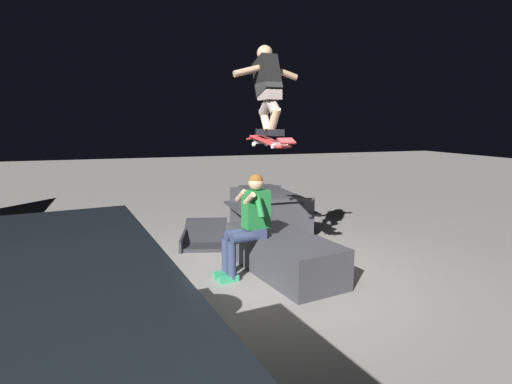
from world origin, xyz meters
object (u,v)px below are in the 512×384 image
Objects in this scene: ledge_box_main at (282,253)px; skater_airborne at (268,86)px; person_sitting_on_ledge at (249,220)px; trash_bin at (141,317)px; skateboard at (269,141)px; kicker_ramp at (205,239)px; picnic_table_back at (269,204)px.

skater_airborne is at bearing 88.50° from ledge_box_main.
person_sitting_on_ledge reaches higher than trash_bin.
skateboard is 2.49m from kicker_ramp.
ledge_box_main is 1.53× the size of kicker_ramp.
skater_airborne is at bearing 5.88° from skateboard.
ledge_box_main is 1.45× the size of person_sitting_on_ledge.
kicker_ramp is 3.51m from trash_bin.
skateboard is 2.68m from trash_bin.
ledge_box_main is 1.15× the size of picnic_table_back.
trash_bin is (-1.61, 1.92, 0.15)m from ledge_box_main.
skater_airborne is (0.06, 0.01, 0.69)m from skateboard.
ledge_box_main is at bearing -50.12° from trash_bin.
person_sitting_on_ledge is 1.66× the size of trash_bin.
picnic_table_back is at bearing -34.08° from trash_bin.
person_sitting_on_ledge is (0.02, 0.47, 0.50)m from ledge_box_main.
picnic_table_back is (2.11, -1.07, -0.26)m from person_sitting_on_ledge.
picnic_table_back is 2.09× the size of trash_bin.
skateboard reaches higher than picnic_table_back.
skater_airborne is at bearing -46.58° from trash_bin.
kicker_ramp is 1.47m from picnic_table_back.
picnic_table_back is 4.51m from trash_bin.
ledge_box_main is at bearing -76.63° from skateboard.
picnic_table_back is (2.18, -0.82, -1.28)m from skateboard.
skater_airborne is at bearing -163.08° from kicker_ramp.
person_sitting_on_ledge reaches higher than picnic_table_back.
person_sitting_on_ledge is 1.31× the size of skateboard.
skateboard is at bearing 103.37° from ledge_box_main.
skateboard is 0.69m from skater_airborne.
person_sitting_on_ledge is 1.72m from skater_airborne.
skateboard is at bearing -174.12° from skater_airborne.
skateboard reaches higher than trash_bin.
kicker_ramp is at bearing -19.99° from trash_bin.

